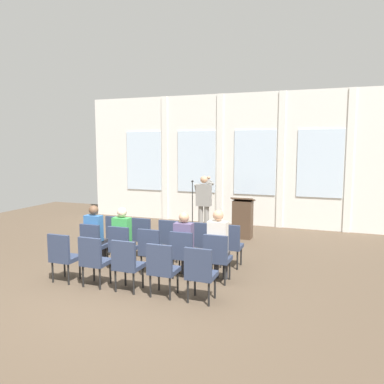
# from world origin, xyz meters

# --- Properties ---
(ground_plane) EXTENTS (17.22, 17.22, 0.00)m
(ground_plane) POSITION_xyz_m (0.00, 0.00, 0.00)
(ground_plane) COLOR brown
(rear_partition) EXTENTS (9.85, 0.14, 4.22)m
(rear_partition) POSITION_xyz_m (0.05, 6.62, 2.11)
(rear_partition) COLOR silver
(rear_partition) RESTS_ON ground
(speaker) EXTENTS (0.50, 0.69, 1.71)m
(speaker) POSITION_xyz_m (-0.14, 4.84, 0.99)
(speaker) COLOR gray
(speaker) RESTS_ON ground
(mic_stand) EXTENTS (0.28, 0.28, 1.55)m
(mic_stand) POSITION_xyz_m (-0.55, 5.01, 0.34)
(mic_stand) COLOR black
(mic_stand) RESTS_ON ground
(lectern) EXTENTS (0.60, 0.48, 1.16)m
(lectern) POSITION_xyz_m (1.02, 4.79, 0.55)
(lectern) COLOR #4C3828
(lectern) RESTS_ON ground
(chair_r0_c0) EXTENTS (0.46, 0.44, 0.94)m
(chair_r0_c0) POSITION_xyz_m (-1.36, 2.13, 0.53)
(chair_r0_c0) COLOR black
(chair_r0_c0) RESTS_ON ground
(chair_r0_c1) EXTENTS (0.46, 0.44, 0.94)m
(chair_r0_c1) POSITION_xyz_m (-0.68, 2.13, 0.53)
(chair_r0_c1) COLOR black
(chair_r0_c1) RESTS_ON ground
(chair_r0_c2) EXTENTS (0.46, 0.44, 0.94)m
(chair_r0_c2) POSITION_xyz_m (0.00, 2.13, 0.53)
(chair_r0_c2) COLOR black
(chair_r0_c2) RESTS_ON ground
(chair_r0_c3) EXTENTS (0.46, 0.44, 0.94)m
(chair_r0_c3) POSITION_xyz_m (0.68, 2.13, 0.53)
(chair_r0_c3) COLOR black
(chair_r0_c3) RESTS_ON ground
(chair_r0_c4) EXTENTS (0.46, 0.44, 0.94)m
(chair_r0_c4) POSITION_xyz_m (1.36, 2.13, 0.53)
(chair_r0_c4) COLOR black
(chair_r0_c4) RESTS_ON ground
(chair_r1_c0) EXTENTS (0.46, 0.44, 0.94)m
(chair_r1_c0) POSITION_xyz_m (-1.36, 1.16, 0.53)
(chair_r1_c0) COLOR black
(chair_r1_c0) RESTS_ON ground
(audience_r1_c0) EXTENTS (0.36, 0.39, 1.32)m
(audience_r1_c0) POSITION_xyz_m (-1.36, 1.24, 0.73)
(audience_r1_c0) COLOR #2D2D33
(audience_r1_c0) RESTS_ON ground
(chair_r1_c1) EXTENTS (0.46, 0.44, 0.94)m
(chair_r1_c1) POSITION_xyz_m (-0.68, 1.16, 0.53)
(chair_r1_c1) COLOR black
(chair_r1_c1) RESTS_ON ground
(audience_r1_c1) EXTENTS (0.36, 0.39, 1.32)m
(audience_r1_c1) POSITION_xyz_m (-0.68, 1.24, 0.73)
(audience_r1_c1) COLOR #2D2D33
(audience_r1_c1) RESTS_ON ground
(chair_r1_c2) EXTENTS (0.46, 0.44, 0.94)m
(chair_r1_c2) POSITION_xyz_m (0.00, 1.16, 0.53)
(chair_r1_c2) COLOR black
(chair_r1_c2) RESTS_ON ground
(chair_r1_c3) EXTENTS (0.46, 0.44, 0.94)m
(chair_r1_c3) POSITION_xyz_m (0.68, 1.16, 0.53)
(chair_r1_c3) COLOR black
(chair_r1_c3) RESTS_ON ground
(audience_r1_c3) EXTENTS (0.36, 0.39, 1.30)m
(audience_r1_c3) POSITION_xyz_m (0.68, 1.24, 0.72)
(audience_r1_c3) COLOR #2D2D33
(audience_r1_c3) RESTS_ON ground
(chair_r1_c4) EXTENTS (0.46, 0.44, 0.94)m
(chair_r1_c4) POSITION_xyz_m (1.36, 1.16, 0.53)
(chair_r1_c4) COLOR black
(chair_r1_c4) RESTS_ON ground
(audience_r1_c4) EXTENTS (0.36, 0.39, 1.38)m
(audience_r1_c4) POSITION_xyz_m (1.36, 1.24, 0.76)
(audience_r1_c4) COLOR #2D2D33
(audience_r1_c4) RESTS_ON ground
(chair_r2_c0) EXTENTS (0.46, 0.44, 0.94)m
(chair_r2_c0) POSITION_xyz_m (-1.36, 0.19, 0.53)
(chair_r2_c0) COLOR black
(chair_r2_c0) RESTS_ON ground
(chair_r2_c1) EXTENTS (0.46, 0.44, 0.94)m
(chair_r2_c1) POSITION_xyz_m (-0.68, 0.19, 0.53)
(chair_r2_c1) COLOR black
(chair_r2_c1) RESTS_ON ground
(chair_r2_c2) EXTENTS (0.46, 0.44, 0.94)m
(chair_r2_c2) POSITION_xyz_m (0.00, 0.19, 0.53)
(chair_r2_c2) COLOR black
(chair_r2_c2) RESTS_ON ground
(chair_r2_c3) EXTENTS (0.46, 0.44, 0.94)m
(chair_r2_c3) POSITION_xyz_m (0.68, 0.19, 0.53)
(chair_r2_c3) COLOR black
(chair_r2_c3) RESTS_ON ground
(chair_r2_c4) EXTENTS (0.46, 0.44, 0.94)m
(chair_r2_c4) POSITION_xyz_m (1.36, 0.19, 0.53)
(chair_r2_c4) COLOR black
(chair_r2_c4) RESTS_ON ground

